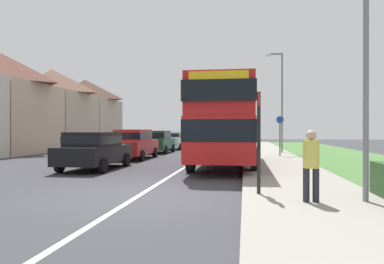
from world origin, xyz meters
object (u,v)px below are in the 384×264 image
at_px(cycle_route_sign, 280,134).
at_px(street_lamp_mid, 280,96).
at_px(parked_car_red, 134,143).
at_px(bus_stop_sign, 259,135).
at_px(street_lamp_near, 361,7).
at_px(pedestrian_at_stop, 311,162).
at_px(parked_car_dark_green, 158,141).
at_px(parked_car_white, 173,139).
at_px(parked_car_black, 95,149).
at_px(double_decker_bus, 226,120).

height_order(cycle_route_sign, street_lamp_mid, street_lamp_mid).
relative_size(parked_car_red, street_lamp_mid, 0.65).
bearing_deg(bus_stop_sign, street_lamp_near, -16.40).
bearing_deg(cycle_route_sign, pedestrian_at_stop, -92.77).
distance_m(parked_car_dark_green, pedestrian_at_stop, 19.32).
bearing_deg(parked_car_white, parked_car_red, -90.57).
height_order(parked_car_black, bus_stop_sign, bus_stop_sign).
relative_size(pedestrian_at_stop, street_lamp_near, 0.22).
bearing_deg(street_lamp_mid, pedestrian_at_stop, -93.41).
bearing_deg(parked_car_red, bus_stop_sign, -59.24).
relative_size(bus_stop_sign, street_lamp_mid, 0.37).
relative_size(double_decker_bus, cycle_route_sign, 3.86).
bearing_deg(parked_car_white, street_lamp_mid, -30.56).
bearing_deg(parked_car_red, double_decker_bus, -31.64).
bearing_deg(street_lamp_mid, parked_car_white, 149.44).
distance_m(pedestrian_at_stop, street_lamp_mid, 17.98).
bearing_deg(pedestrian_at_stop, double_decker_bus, 104.64).
bearing_deg(parked_car_dark_green, parked_car_white, 89.17).
bearing_deg(parked_car_black, parked_car_dark_green, 89.95).
distance_m(bus_stop_sign, cycle_route_sign, 13.38).
bearing_deg(parked_car_black, parked_car_white, 89.71).
relative_size(double_decker_bus, parked_car_dark_green, 2.34).
distance_m(pedestrian_at_stop, street_lamp_near, 3.54).
relative_size(parked_car_dark_green, cycle_route_sign, 1.65).
height_order(double_decker_bus, parked_car_dark_green, double_decker_bus).
height_order(pedestrian_at_stop, bus_stop_sign, bus_stop_sign).
bearing_deg(double_decker_bus, cycle_route_sign, 61.31).
relative_size(parked_car_red, bus_stop_sign, 1.77).
bearing_deg(pedestrian_at_stop, street_lamp_near, 12.92).
bearing_deg(parked_car_red, parked_car_white, 89.43).
bearing_deg(parked_car_white, street_lamp_near, -68.85).
height_order(double_decker_bus, parked_car_red, double_decker_bus).
bearing_deg(street_lamp_mid, double_decker_bus, -110.42).
relative_size(double_decker_bus, parked_car_red, 2.12).
relative_size(double_decker_bus, pedestrian_at_stop, 5.82).
distance_m(parked_car_dark_green, street_lamp_mid, 9.32).
bearing_deg(double_decker_bus, street_lamp_mid, 69.58).
bearing_deg(parked_car_dark_green, parked_car_black, -90.05).
height_order(parked_car_dark_green, street_lamp_near, street_lamp_near).
height_order(parked_car_dark_green, cycle_route_sign, cycle_route_sign).
bearing_deg(parked_car_white, pedestrian_at_stop, -71.48).
height_order(cycle_route_sign, street_lamp_near, street_lamp_near).
height_order(parked_car_black, parked_car_red, parked_car_red).
distance_m(parked_car_white, cycle_route_sign, 12.03).
bearing_deg(parked_car_dark_green, bus_stop_sign, -68.46).
bearing_deg(street_lamp_mid, bus_stop_sign, -97.22).
height_order(parked_car_black, pedestrian_at_stop, pedestrian_at_stop).
distance_m(street_lamp_near, street_lamp_mid, 17.44).
height_order(parked_car_dark_green, pedestrian_at_stop, pedestrian_at_stop).
height_order(parked_car_black, street_lamp_near, street_lamp_near).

